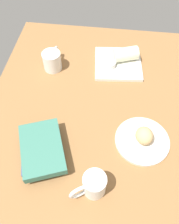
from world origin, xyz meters
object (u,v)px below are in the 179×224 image
(breakfast_wrap, at_px, (126,54))
(second_mug, at_px, (52,60))
(round_plate, at_px, (142,141))
(book_stack, at_px, (41,149))
(square_plate, at_px, (118,64))
(sauce_cup, at_px, (110,64))
(coffee_mug, at_px, (93,185))
(scone_pastry, at_px, (144,136))

(breakfast_wrap, relative_size, second_mug, 0.86)
(round_plate, bearing_deg, book_stack, 104.01)
(round_plate, relative_size, book_stack, 0.83)
(square_plate, xyz_separation_m, book_stack, (-0.51, 0.26, 0.02))
(breakfast_wrap, relative_size, book_stack, 0.46)
(sauce_cup, distance_m, breakfast_wrap, 0.09)
(square_plate, height_order, breakfast_wrap, breakfast_wrap)
(sauce_cup, relative_size, coffee_mug, 0.45)
(book_stack, distance_m, coffee_mug, 0.24)
(breakfast_wrap, bearing_deg, sauce_cup, 109.93)
(breakfast_wrap, distance_m, coffee_mug, 0.66)
(coffee_mug, height_order, second_mug, coffee_mug)
(sauce_cup, distance_m, book_stack, 0.53)
(square_plate, bearing_deg, scone_pastry, -164.30)
(scone_pastry, height_order, second_mug, second_mug)
(round_plate, bearing_deg, second_mug, 50.02)
(square_plate, bearing_deg, round_plate, -164.54)
(round_plate, height_order, book_stack, book_stack)
(sauce_cup, bearing_deg, coffee_mug, 178.63)
(breakfast_wrap, bearing_deg, round_plate, 170.93)
(scone_pastry, distance_m, coffee_mug, 0.27)
(square_plate, xyz_separation_m, second_mug, (-0.06, 0.32, 0.04))
(scone_pastry, distance_m, breakfast_wrap, 0.45)
(scone_pastry, bearing_deg, round_plate, 110.15)
(sauce_cup, bearing_deg, breakfast_wrap, -50.22)
(sauce_cup, relative_size, second_mug, 0.40)
(book_stack, xyz_separation_m, second_mug, (0.46, 0.06, 0.02))
(scone_pastry, relative_size, square_plate, 0.32)
(second_mug, bearing_deg, book_stack, -173.01)
(scone_pastry, bearing_deg, sauce_cup, 22.10)
(round_plate, height_order, square_plate, square_plate)
(square_plate, relative_size, second_mug, 1.67)
(sauce_cup, bearing_deg, scone_pastry, -157.90)
(book_stack, bearing_deg, square_plate, -26.88)
(scone_pastry, relative_size, book_stack, 0.29)
(breakfast_wrap, distance_m, book_stack, 0.61)
(second_mug, bearing_deg, round_plate, -129.98)
(breakfast_wrap, bearing_deg, square_plate, 109.93)
(square_plate, relative_size, book_stack, 0.88)
(book_stack, bearing_deg, breakfast_wrap, -28.39)
(second_mug, bearing_deg, scone_pastry, -129.82)
(sauce_cup, relative_size, book_stack, 0.21)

